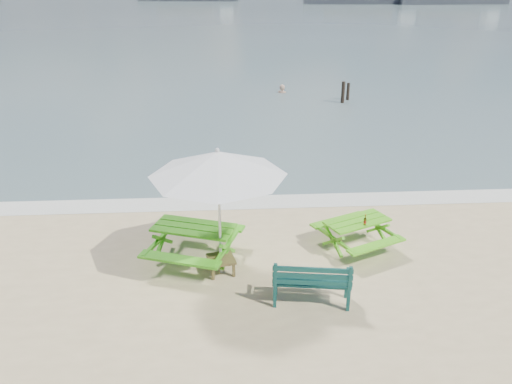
{
  "coord_description": "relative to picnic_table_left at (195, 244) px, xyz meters",
  "views": [
    {
      "loc": [
        -1.08,
        -7.87,
        5.7
      ],
      "look_at": [
        -0.39,
        3.0,
        1.0
      ],
      "focal_mm": 35.0,
      "sensor_mm": 36.0,
      "label": 1
    }
  ],
  "objects": [
    {
      "name": "beer_bottle",
      "position": [
        3.73,
        0.08,
        0.38
      ],
      "size": [
        0.06,
        0.06,
        0.24
      ],
      "color": "#985D16",
      "rests_on": "picnic_table_right"
    },
    {
      "name": "swimmer",
      "position": [
        3.83,
        17.05,
        -0.81
      ],
      "size": [
        0.73,
        0.63,
        1.71
      ],
      "color": "tan",
      "rests_on": "ground"
    },
    {
      "name": "patio_umbrella",
      "position": [
        0.57,
        -0.54,
        2.04
      ],
      "size": [
        3.23,
        3.23,
        2.68
      ],
      "color": "silver",
      "rests_on": "ground"
    },
    {
      "name": "park_bench",
      "position": [
        2.27,
        -1.68,
        -0.12
      ],
      "size": [
        1.51,
        0.7,
        0.9
      ],
      "color": "#0E3D38",
      "rests_on": "ground"
    },
    {
      "name": "side_table",
      "position": [
        0.57,
        -0.54,
        -0.21
      ],
      "size": [
        0.65,
        0.65,
        0.35
      ],
      "color": "brown",
      "rests_on": "ground"
    },
    {
      "name": "sea",
      "position": [
        1.8,
        83.35,
        -0.39
      ],
      "size": [
        300.0,
        300.0,
        0.0
      ],
      "primitive_type": "plane",
      "color": "slate",
      "rests_on": "ground"
    },
    {
      "name": "picnic_table_left",
      "position": [
        0.0,
        0.0,
        0.0
      ],
      "size": [
        2.26,
        2.38,
        0.82
      ],
      "color": "#3CA118",
      "rests_on": "ground"
    },
    {
      "name": "picnic_table_right",
      "position": [
        3.63,
        0.31,
        -0.06
      ],
      "size": [
        2.01,
        2.09,
        0.7
      ],
      "color": "#50B21B",
      "rests_on": "ground"
    },
    {
      "name": "mooring_pilings",
      "position": [
        6.69,
        14.74,
        -0.01
      ],
      "size": [
        0.56,
        0.76,
        1.25
      ],
      "color": "black",
      "rests_on": "ground"
    },
    {
      "name": "foam_strip",
      "position": [
        1.8,
        2.95,
        -0.39
      ],
      "size": [
        22.0,
        0.9,
        0.01
      ],
      "primitive_type": "cube",
      "color": "silver",
      "rests_on": "ground"
    }
  ]
}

